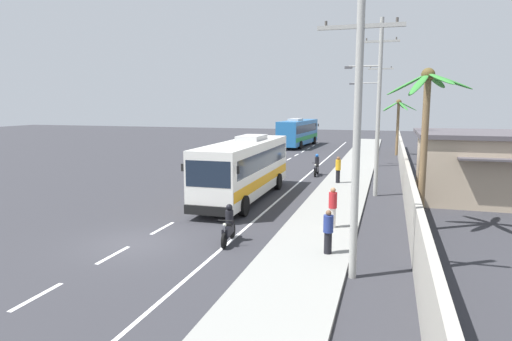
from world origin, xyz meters
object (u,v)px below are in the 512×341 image
object	(u,v)px
motorcycle_beside_bus	(317,167)
motorcycle_trailing	(229,227)
utility_pole_far	(378,108)
palm_nearest	(426,115)
coach_bus_foreground	(245,167)
pedestrian_near_kerb	(328,231)
coach_bus_far_lane	(298,132)
palm_second	(398,115)
utility_pole_mid	(378,104)
pedestrian_far_walk	(333,207)
pedestrian_midwalk	(338,169)
utility_pole_nearest	(357,123)

from	to	relation	value
motorcycle_beside_bus	motorcycle_trailing	size ratio (longest dim) A/B	1.00
utility_pole_far	palm_nearest	distance (m)	20.48
coach_bus_foreground	pedestrian_near_kerb	bearing A→B (deg)	-55.24
coach_bus_far_lane	utility_pole_far	distance (m)	19.17
coach_bus_foreground	palm_nearest	xyz separation A→B (m)	(9.41, -4.00, 3.15)
palm_second	utility_pole_mid	bearing A→B (deg)	-93.90
utility_pole_mid	palm_second	distance (m)	22.71
pedestrian_far_walk	utility_pole_mid	xyz separation A→B (m)	(1.49, 8.16, 4.41)
motorcycle_trailing	utility_pole_far	distance (m)	25.28
coach_bus_far_lane	utility_pole_mid	xyz separation A→B (m)	(10.57, -29.20, 3.59)
motorcycle_beside_bus	motorcycle_trailing	distance (m)	17.71
motorcycle_beside_bus	palm_nearest	distance (m)	15.83
pedestrian_far_walk	palm_second	xyz separation A→B (m)	(3.03, 30.78, 3.21)
pedestrian_midwalk	palm_nearest	xyz separation A→B (m)	(4.71, -10.08, 3.94)
pedestrian_near_kerb	motorcycle_beside_bus	bearing A→B (deg)	-84.15
palm_second	utility_pole_far	bearing A→B (deg)	-101.27
coach_bus_far_lane	palm_second	xyz separation A→B (m)	(12.11, -6.57, 2.39)
coach_bus_foreground	pedestrian_midwalk	distance (m)	7.72
coach_bus_foreground	utility_pole_far	world-z (taller)	utility_pole_far
coach_bus_foreground	pedestrian_midwalk	xyz separation A→B (m)	(4.70, 6.08, -0.79)
motorcycle_trailing	pedestrian_near_kerb	world-z (taller)	pedestrian_near_kerb
motorcycle_trailing	pedestrian_far_walk	xyz separation A→B (m)	(3.76, 2.91, 0.44)
pedestrian_midwalk	palm_nearest	size ratio (longest dim) A/B	0.26
pedestrian_midwalk	utility_pole_far	bearing A→B (deg)	179.47
pedestrian_midwalk	utility_pole_nearest	world-z (taller)	utility_pole_nearest
pedestrian_far_walk	pedestrian_near_kerb	bearing A→B (deg)	-148.44
utility_pole_nearest	utility_pole_far	world-z (taller)	utility_pole_far
pedestrian_midwalk	utility_pole_mid	xyz separation A→B (m)	(2.52, -3.07, 4.39)
pedestrian_midwalk	motorcycle_trailing	bearing A→B (deg)	0.66
motorcycle_beside_bus	palm_second	distance (m)	17.49
coach_bus_foreground	palm_second	bearing A→B (deg)	71.14
motorcycle_trailing	pedestrian_far_walk	size ratio (longest dim) A/B	1.10
pedestrian_near_kerb	palm_second	distance (m)	34.53
utility_pole_mid	motorcycle_trailing	bearing A→B (deg)	-115.40
palm_second	palm_nearest	bearing A→B (deg)	-88.74
coach_bus_foreground	motorcycle_trailing	bearing A→B (deg)	-76.33
coach_bus_far_lane	motorcycle_beside_bus	size ratio (longest dim) A/B	5.96
pedestrian_midwalk	utility_pole_mid	world-z (taller)	utility_pole_mid
coach_bus_foreground	palm_second	size ratio (longest dim) A/B	1.88
pedestrian_far_walk	utility_pole_nearest	size ratio (longest dim) A/B	0.19
pedestrian_near_kerb	pedestrian_far_walk	bearing A→B (deg)	-90.03
utility_pole_nearest	motorcycle_trailing	bearing A→B (deg)	155.86
motorcycle_beside_bus	pedestrian_near_kerb	bearing A→B (deg)	-79.67
utility_pole_mid	utility_pole_far	distance (m)	13.33
palm_nearest	utility_pole_mid	bearing A→B (deg)	107.41
coach_bus_foreground	motorcycle_trailing	xyz separation A→B (m)	(1.96, -8.06, -1.25)
coach_bus_far_lane	utility_pole_far	world-z (taller)	utility_pole_far
pedestrian_midwalk	palm_second	world-z (taller)	palm_second
motorcycle_trailing	pedestrian_midwalk	distance (m)	14.41
pedestrian_near_kerb	utility_pole_nearest	bearing A→B (deg)	116.50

